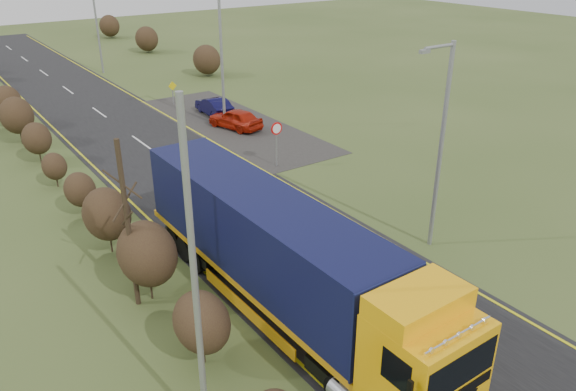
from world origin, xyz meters
The scene contains 14 objects.
ground centered at (0.00, 0.00, 0.00)m, with size 160.00×160.00×0.00m, color #3C4F21.
road centered at (0.00, 10.00, 0.01)m, with size 8.00×120.00×0.02m, color black.
layby centered at (6.50, 20.00, 0.01)m, with size 6.00×18.00×0.02m, color #2C2A27.
lane_markings centered at (0.00, 9.69, 0.03)m, with size 7.52×116.00×0.01m.
hedgerow centered at (-6.00, 7.89, 1.62)m, with size 2.24×102.04×6.05m.
lorry centered at (-2.80, 0.59, 2.36)m, with size 2.90×14.91×4.15m.
car_red_hatchback centered at (6.23, 19.05, 0.67)m, with size 1.59×3.95×1.35m, color #A31908.
car_blue_sedan centered at (6.57, 22.63, 0.64)m, with size 1.36×3.90×1.28m, color black.
streetlight_near centered at (4.89, 1.01, 4.55)m, with size 1.77×0.18×8.29m.
streetlight_mid centered at (5.56, 19.51, 5.16)m, with size 1.99×0.19×9.36m.
streetlight_far centered at (4.50, 40.80, 4.74)m, with size 1.84×0.18×8.62m.
left_pole centered at (-7.20, -2.45, 4.48)m, with size 0.16×0.16×8.96m, color gray.
speed_sign centered at (4.69, 11.88, 1.81)m, with size 0.70×0.10×2.55m.
warning_board centered at (5.37, 26.89, 1.07)m, with size 0.68×0.11×1.77m.
Camera 1 is at (-11.56, -12.24, 11.63)m, focal length 35.00 mm.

